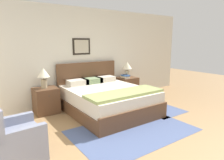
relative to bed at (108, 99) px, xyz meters
The scene contains 13 objects.
ground_plane 2.05m from the bed, 94.44° to the right, with size 16.00×16.00×0.00m, color #99754C.
wall_back 1.49m from the bed, 97.99° to the left, with size 7.57×0.09×2.60m.
area_rug_main 1.23m from the bed, 99.18° to the right, with size 2.32×1.51×0.01m.
area_rug_bedside 1.36m from the bed, 26.86° to the right, with size 0.92×1.11×0.01m.
bed is the anchor object (origin of this frame).
armchair 2.43m from the bed, 156.38° to the right, with size 0.70×0.72×0.89m.
nightstand_near_window 1.48m from the bed, 148.08° to the left, with size 0.54×0.53×0.61m.
nightstand_by_door 1.48m from the bed, 31.92° to the left, with size 0.54×0.53×0.61m.
table_lamp_near_window 1.62m from the bed, 147.82° to the left, with size 0.28×0.28×0.48m.
table_lamp_by_door 1.61m from the bed, 32.57° to the left, with size 0.28×0.28×0.48m.
book_thick_bottom 1.38m from the bed, 32.84° to the left, with size 0.18×0.28×0.03m.
book_hardcover_middle 1.39m from the bed, 32.84° to the left, with size 0.25×0.25×0.03m.
book_novel_upper 1.40m from the bed, 32.84° to the left, with size 0.19×0.26×0.04m.
Camera 1 is at (-2.43, -1.89, 1.70)m, focal length 32.00 mm.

